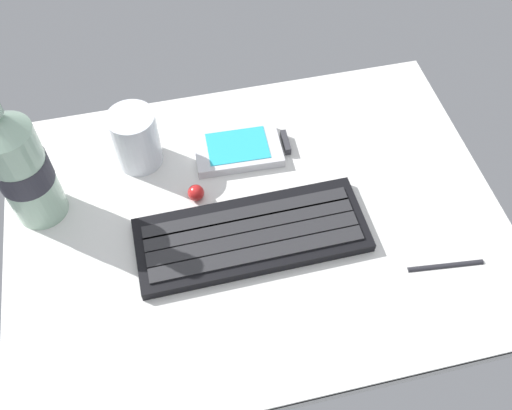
# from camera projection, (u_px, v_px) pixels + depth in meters

# --- Properties ---
(ground_plane) EXTENTS (0.64, 0.48, 0.03)m
(ground_plane) POSITION_uv_depth(u_px,v_px,m) (256.00, 224.00, 0.74)
(ground_plane) COLOR silver
(keyboard) EXTENTS (0.29, 0.11, 0.02)m
(keyboard) POSITION_uv_depth(u_px,v_px,m) (252.00, 235.00, 0.71)
(keyboard) COLOR black
(keyboard) RESTS_ON ground_plane
(handheld_device) EXTENTS (0.13, 0.08, 0.02)m
(handheld_device) POSITION_uv_depth(u_px,v_px,m) (242.00, 148.00, 0.80)
(handheld_device) COLOR silver
(handheld_device) RESTS_ON ground_plane
(juice_cup) EXTENTS (0.06, 0.06, 0.09)m
(juice_cup) POSITION_uv_depth(u_px,v_px,m) (136.00, 141.00, 0.76)
(juice_cup) COLOR silver
(juice_cup) RESTS_ON ground_plane
(water_bottle) EXTENTS (0.07, 0.07, 0.21)m
(water_bottle) POSITION_uv_depth(u_px,v_px,m) (20.00, 166.00, 0.67)
(water_bottle) COLOR #9EC1A8
(water_bottle) RESTS_ON ground_plane
(trackball_mouse) EXTENTS (0.02, 0.02, 0.02)m
(trackball_mouse) POSITION_uv_depth(u_px,v_px,m) (196.00, 193.00, 0.75)
(trackball_mouse) COLOR red
(trackball_mouse) RESTS_ON ground_plane
(stylus_pen) EXTENTS (0.10, 0.02, 0.01)m
(stylus_pen) POSITION_uv_depth(u_px,v_px,m) (446.00, 265.00, 0.69)
(stylus_pen) COLOR #26262B
(stylus_pen) RESTS_ON ground_plane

